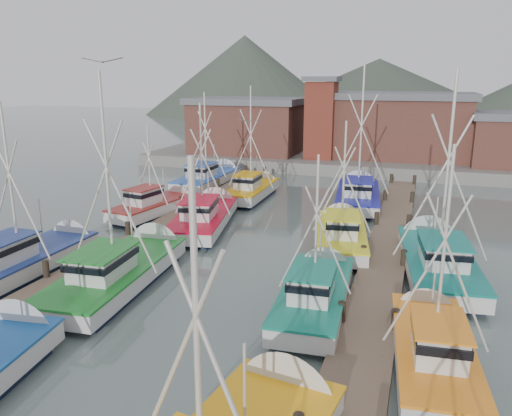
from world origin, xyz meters
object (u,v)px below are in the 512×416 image
(boat_8, at_px, (206,216))
(boat_12, at_px, (253,190))
(lookout_tower, at_px, (321,117))
(boat_4, at_px, (123,270))

(boat_8, height_order, boat_12, boat_12)
(boat_8, distance_m, boat_12, 8.78)
(lookout_tower, height_order, boat_8, lookout_tower)
(boat_4, xyz_separation_m, boat_12, (0.17, 18.78, -0.00))
(boat_4, relative_size, boat_12, 1.11)
(boat_4, height_order, boat_8, boat_4)
(boat_8, bearing_deg, boat_12, 76.20)
(boat_8, bearing_deg, boat_4, -100.49)
(lookout_tower, distance_m, boat_12, 15.89)
(lookout_tower, bearing_deg, boat_8, -96.79)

